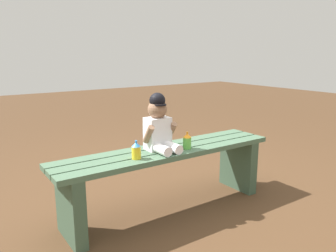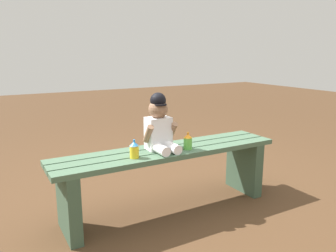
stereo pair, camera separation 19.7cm
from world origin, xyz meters
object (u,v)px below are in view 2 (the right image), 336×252
(park_bench, at_px, (169,168))
(sippy_cup_right, at_px, (188,141))
(child_figure, at_px, (159,125))
(sippy_cup_left, at_px, (134,149))

(park_bench, distance_m, sippy_cup_right, 0.25)
(sippy_cup_right, bearing_deg, child_figure, 153.17)
(park_bench, distance_m, sippy_cup_left, 0.37)
(child_figure, bearing_deg, sippy_cup_right, -26.83)
(park_bench, relative_size, sippy_cup_left, 13.63)
(park_bench, relative_size, sippy_cup_right, 13.63)
(park_bench, height_order, sippy_cup_right, sippy_cup_right)
(sippy_cup_left, height_order, sippy_cup_right, same)
(park_bench, xyz_separation_m, sippy_cup_left, (-0.30, -0.08, 0.21))
(child_figure, height_order, sippy_cup_right, child_figure)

